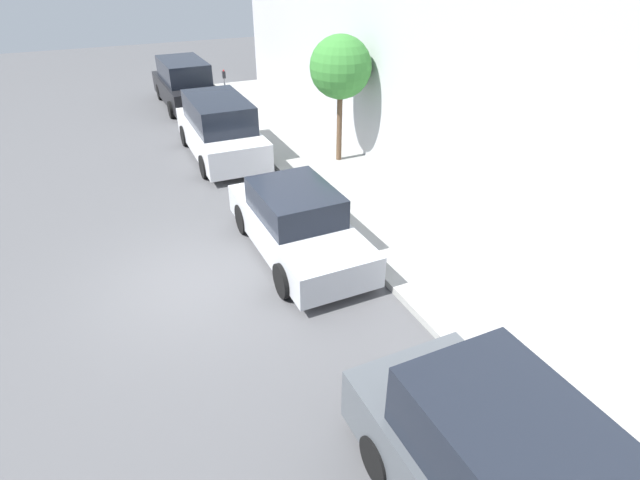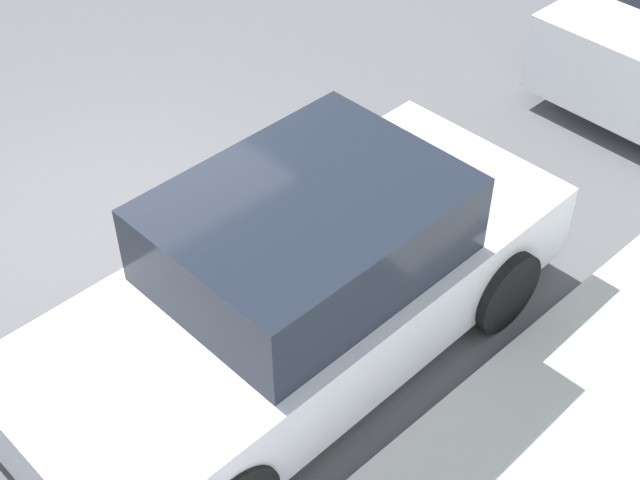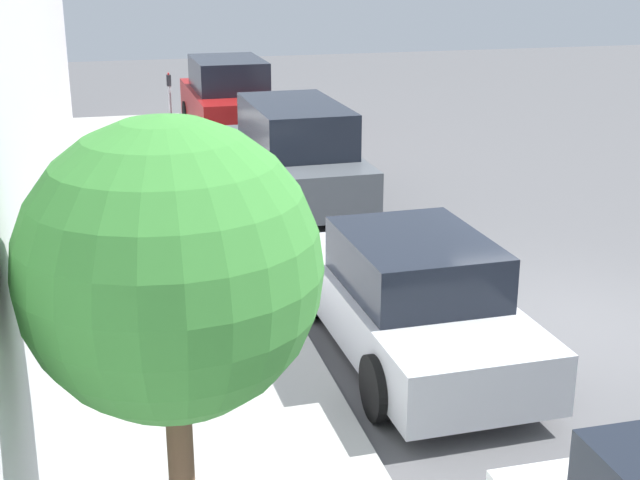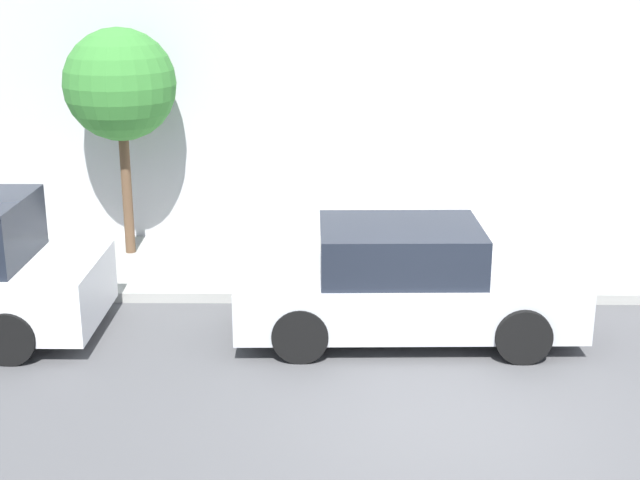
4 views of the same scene
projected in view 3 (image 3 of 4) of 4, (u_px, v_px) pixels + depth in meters
ground_plane at (571, 326)px, 11.69m from camera, size 60.00×60.00×0.00m
sidewalk at (192, 363)px, 10.50m from camera, size 2.94×32.00×0.15m
parked_suv_nearest at (229, 99)px, 23.08m from camera, size 2.08×4.82×1.98m
parked_minivan_second at (295, 154)px, 17.18m from camera, size 2.02×4.93×1.90m
parked_sedan_third at (411, 300)px, 10.66m from camera, size 1.92×4.54×1.54m
parking_meter_near at (170, 96)px, 22.73m from camera, size 0.11×0.15×1.51m
street_tree at (170, 272)px, 5.20m from camera, size 1.81×1.81×3.72m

